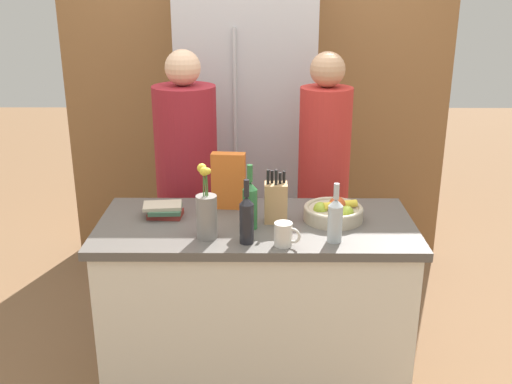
# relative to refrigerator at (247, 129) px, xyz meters

# --- Properties ---
(ground_plane) EXTENTS (14.00, 14.00, 0.00)m
(ground_plane) POSITION_rel_refrigerator_xyz_m (0.07, -1.26, -1.02)
(ground_plane) COLOR brown
(kitchen_island) EXTENTS (1.45, 0.65, 0.89)m
(kitchen_island) POSITION_rel_refrigerator_xyz_m (0.07, -1.26, -0.58)
(kitchen_island) COLOR silver
(kitchen_island) RESTS_ON ground_plane
(back_wall_wood) EXTENTS (2.65, 0.12, 2.60)m
(back_wall_wood) POSITION_rel_refrigerator_xyz_m (0.07, 0.36, 0.28)
(back_wall_wood) COLOR olive
(back_wall_wood) RESTS_ON ground_plane
(refrigerator) EXTENTS (0.84, 0.63, 2.05)m
(refrigerator) POSITION_rel_refrigerator_xyz_m (0.00, 0.00, 0.00)
(refrigerator) COLOR #B7B7BC
(refrigerator) RESTS_ON ground_plane
(fruit_bowl) EXTENTS (0.27, 0.27, 0.11)m
(fruit_bowl) POSITION_rel_refrigerator_xyz_m (0.43, -1.23, -0.09)
(fruit_bowl) COLOR tan
(fruit_bowl) RESTS_ON kitchen_island
(knife_block) EXTENTS (0.10, 0.09, 0.25)m
(knife_block) POSITION_rel_refrigerator_xyz_m (0.16, -1.24, -0.04)
(knife_block) COLOR tan
(knife_block) RESTS_ON kitchen_island
(flower_vase) EXTENTS (0.09, 0.09, 0.33)m
(flower_vase) POSITION_rel_refrigerator_xyz_m (-0.14, -1.43, -0.02)
(flower_vase) COLOR gray
(flower_vase) RESTS_ON kitchen_island
(cereal_box) EXTENTS (0.17, 0.07, 0.28)m
(cereal_box) POSITION_rel_refrigerator_xyz_m (-0.07, -1.07, 0.00)
(cereal_box) COLOR orange
(cereal_box) RESTS_ON kitchen_island
(coffee_mug) EXTENTS (0.11, 0.08, 0.10)m
(coffee_mug) POSITION_rel_refrigerator_xyz_m (0.19, -1.51, -0.08)
(coffee_mug) COLOR silver
(coffee_mug) RESTS_ON kitchen_island
(book_stack) EXTENTS (0.19, 0.15, 0.06)m
(book_stack) POSITION_rel_refrigerator_xyz_m (-0.36, -1.18, -0.10)
(book_stack) COLOR maroon
(book_stack) RESTS_ON kitchen_island
(bottle_oil) EXTENTS (0.07, 0.07, 0.30)m
(bottle_oil) POSITION_rel_refrigerator_xyz_m (0.04, -1.32, -0.02)
(bottle_oil) COLOR #286633
(bottle_oil) RESTS_ON kitchen_island
(bottle_vinegar) EXTENTS (0.06, 0.06, 0.26)m
(bottle_vinegar) POSITION_rel_refrigerator_xyz_m (0.40, -1.47, -0.03)
(bottle_vinegar) COLOR #B2BCC1
(bottle_vinegar) RESTS_ON kitchen_island
(bottle_wine) EXTENTS (0.06, 0.06, 0.28)m
(bottle_wine) POSITION_rel_refrigerator_xyz_m (0.03, -1.48, -0.02)
(bottle_wine) COLOR black
(bottle_wine) RESTS_ON kitchen_island
(person_at_sink) EXTENTS (0.34, 0.34, 1.61)m
(person_at_sink) POSITION_rel_refrigerator_xyz_m (-0.31, -0.68, -0.12)
(person_at_sink) COLOR #383842
(person_at_sink) RESTS_ON ground_plane
(person_in_blue) EXTENTS (0.28, 0.28, 1.60)m
(person_in_blue) POSITION_rel_refrigerator_xyz_m (0.44, -0.66, -0.12)
(person_in_blue) COLOR #383842
(person_in_blue) RESTS_ON ground_plane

